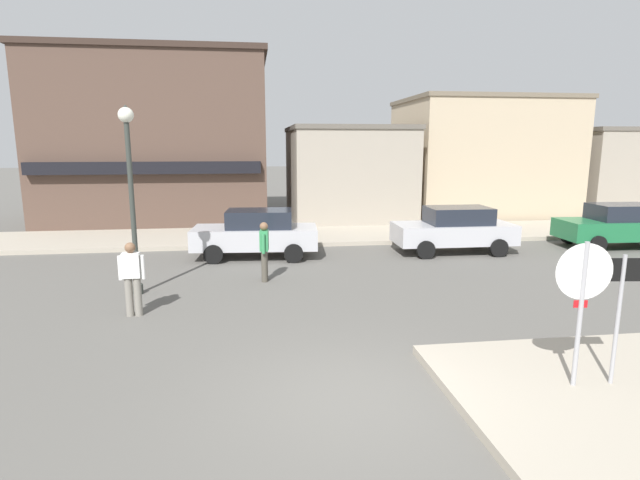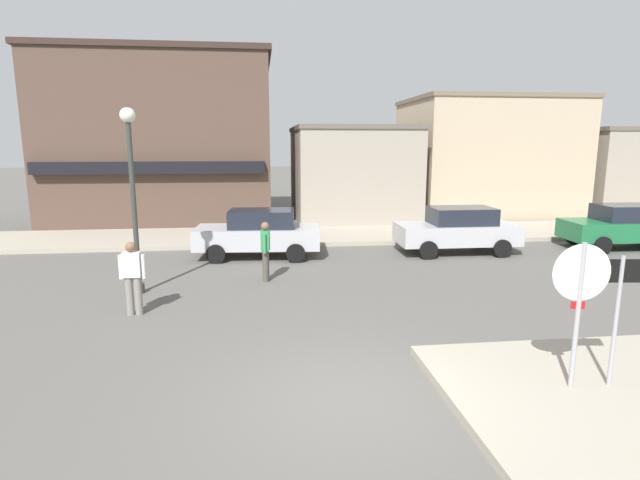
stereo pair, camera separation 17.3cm
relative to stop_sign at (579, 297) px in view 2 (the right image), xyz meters
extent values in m
plane|color=#5B5954|center=(-3.25, 0.28, -1.52)|extent=(160.00, 160.00, 0.00)
cube|color=#A89E8C|center=(-3.25, 13.25, -1.44)|extent=(80.00, 4.00, 0.15)
cylinder|color=#9E9EA3|center=(0.00, -0.01, -0.37)|extent=(0.07, 0.07, 2.30)
cylinder|color=red|center=(0.00, 0.01, 0.35)|extent=(0.76, 0.10, 0.76)
cylinder|color=white|center=(0.00, 0.00, 0.35)|extent=(0.82, 0.10, 0.82)
cube|color=red|center=(0.00, 0.01, -0.13)|extent=(0.20, 0.04, 0.11)
cylinder|color=#9E9EA3|center=(0.59, -0.03, -0.47)|extent=(0.06, 0.06, 2.10)
cube|color=black|center=(0.59, -0.02, 0.36)|extent=(0.60, 0.08, 0.34)
cube|color=white|center=(0.59, -0.01, 0.36)|extent=(0.54, 0.07, 0.29)
cube|color=black|center=(0.59, 0.00, 0.36)|extent=(0.34, 0.05, 0.08)
cylinder|color=#333833|center=(-7.47, 6.13, 0.58)|extent=(0.12, 0.12, 4.20)
cylinder|color=#333833|center=(-7.47, 6.13, -1.40)|extent=(0.24, 0.24, 0.24)
sphere|color=white|center=(-7.47, 6.13, 2.79)|extent=(0.36, 0.36, 0.36)
cone|color=#333833|center=(-7.47, 6.13, 2.94)|extent=(0.32, 0.32, 0.18)
cube|color=#B7B7BC|center=(-4.55, 9.86, -0.85)|extent=(4.12, 2.00, 0.66)
cube|color=#1E232D|center=(-4.40, 9.85, -0.24)|extent=(2.18, 1.55, 0.56)
cylinder|color=black|center=(-5.85, 9.11, -1.22)|extent=(0.61, 0.22, 0.60)
cylinder|color=black|center=(-5.72, 10.80, -1.22)|extent=(0.61, 0.22, 0.60)
cylinder|color=black|center=(-3.38, 8.92, -1.22)|extent=(0.61, 0.22, 0.60)
cylinder|color=black|center=(-3.25, 10.62, -1.22)|extent=(0.61, 0.22, 0.60)
cube|color=#B7B7BC|center=(2.15, 9.70, -0.85)|extent=(4.02, 1.76, 0.66)
cube|color=#1E232D|center=(2.30, 9.69, -0.24)|extent=(2.10, 1.42, 0.56)
cylinder|color=black|center=(0.90, 8.86, -1.22)|extent=(0.60, 0.19, 0.60)
cylinder|color=black|center=(0.92, 10.56, -1.22)|extent=(0.60, 0.19, 0.60)
cylinder|color=black|center=(3.38, 8.83, -1.22)|extent=(0.60, 0.19, 0.60)
cylinder|color=black|center=(3.40, 10.53, -1.22)|extent=(0.60, 0.19, 0.60)
cube|color=#1E6B3D|center=(8.28, 9.71, -0.85)|extent=(4.08, 1.90, 0.66)
cube|color=#1E232D|center=(8.43, 9.70, -0.24)|extent=(2.15, 1.50, 0.56)
cylinder|color=black|center=(7.00, 8.93, -1.22)|extent=(0.61, 0.21, 0.60)
cylinder|color=black|center=(7.08, 10.62, -1.22)|extent=(0.61, 0.21, 0.60)
cylinder|color=black|center=(9.56, 10.50, -1.22)|extent=(0.61, 0.21, 0.60)
cylinder|color=gray|center=(-7.10, 4.47, -1.09)|extent=(0.16, 0.16, 0.85)
cylinder|color=gray|center=(-7.28, 4.47, -1.09)|extent=(0.16, 0.16, 0.85)
cube|color=white|center=(-7.19, 4.47, -0.40)|extent=(0.36, 0.22, 0.54)
sphere|color=brown|center=(-7.19, 4.47, -0.02)|extent=(0.22, 0.22, 0.22)
cylinder|color=white|center=(-6.96, 4.47, -0.45)|extent=(0.09, 0.09, 0.52)
cylinder|color=white|center=(-7.42, 4.47, -0.45)|extent=(0.09, 0.09, 0.52)
cylinder|color=#4C473D|center=(-4.34, 6.81, -1.09)|extent=(0.16, 0.16, 0.85)
cylinder|color=#4C473D|center=(-4.32, 6.98, -1.09)|extent=(0.16, 0.16, 0.85)
cube|color=#338C51|center=(-4.33, 6.90, -0.40)|extent=(0.26, 0.38, 0.54)
sphere|color=brown|center=(-4.33, 6.90, -0.02)|extent=(0.22, 0.22, 0.22)
cylinder|color=#338C51|center=(-4.35, 6.67, -0.45)|extent=(0.10, 0.10, 0.52)
cylinder|color=#338C51|center=(-4.30, 7.12, -0.45)|extent=(0.10, 0.10, 0.52)
cube|color=brown|center=(-8.90, 18.82, 2.21)|extent=(9.85, 7.14, 7.45)
cube|color=black|center=(-8.90, 15.10, 1.18)|extent=(9.35, 0.40, 0.50)
cube|color=#352721|center=(-8.90, 18.82, 6.05)|extent=(10.14, 7.35, 0.24)
cube|color=#9E9384|center=(0.04, 18.15, 0.63)|extent=(5.50, 6.61, 4.29)
cube|color=#5E584F|center=(0.04, 18.15, 2.88)|extent=(5.61, 6.74, 0.20)
cube|color=tan|center=(7.22, 18.59, 1.36)|extent=(7.94, 6.17, 5.74)
cube|color=#716452|center=(7.22, 18.59, 4.33)|extent=(8.10, 6.30, 0.20)
camera|label=1|loc=(-4.62, -6.25, 2.11)|focal=28.00mm
camera|label=2|loc=(-4.45, -6.27, 2.11)|focal=28.00mm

